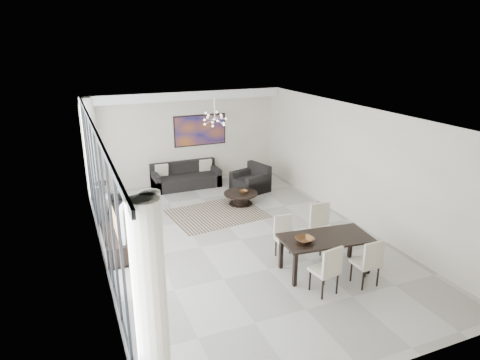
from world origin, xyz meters
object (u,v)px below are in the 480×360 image
tv_console (113,244)px  dining_table (325,241)px  television (119,220)px  sofa_main (186,179)px  coffee_table (241,198)px

tv_console → dining_table: bearing=-31.9°
television → dining_table: television is taller
television → dining_table: bearing=-110.3°
sofa_main → dining_table: 6.09m
dining_table → television: bearing=147.7°
tv_console → sofa_main: bearing=54.2°
sofa_main → tv_console: bearing=-125.8°
tv_console → coffee_table: bearing=24.0°
sofa_main → dining_table: sofa_main is taller
tv_console → television: (0.16, -0.06, 0.54)m
coffee_table → dining_table: bearing=-88.1°
sofa_main → tv_console: sofa_main is taller
coffee_table → tv_console: tv_console is taller
coffee_table → sofa_main: sofa_main is taller
coffee_table → dining_table: 3.98m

